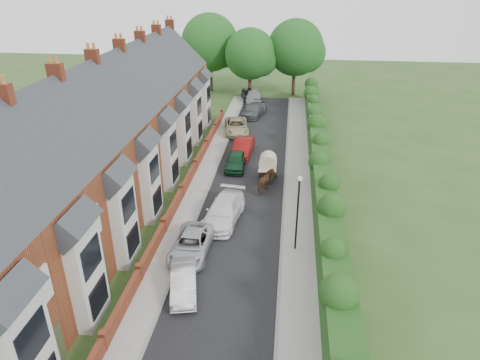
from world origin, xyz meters
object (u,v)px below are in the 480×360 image
object	(u,v)px
car_green	(236,161)
car_red	(243,147)
car_grey	(254,110)
car_beige	(236,126)
lamppost	(298,204)
horse	(266,182)
horse_cart	(268,165)
car_silver_a	(184,282)
car_black	(249,94)
car_white	(224,211)
car_silver_b	(191,245)

from	to	relation	value
car_green	car_red	xyz separation A→B (m)	(0.29, 3.09, 0.07)
car_red	car_grey	bearing A→B (deg)	93.35
car_beige	lamppost	bearing A→B (deg)	-83.40
horse	horse_cart	bearing A→B (deg)	-71.35
car_silver_a	car_black	bearing A→B (deg)	77.48
car_red	car_grey	xyz separation A→B (m)	(-0.03, 12.43, -0.05)
car_grey	car_white	bearing A→B (deg)	-75.88
car_white	car_green	world-z (taller)	car_white
car_grey	car_black	xyz separation A→B (m)	(-1.37, 7.07, 0.03)
car_red	car_black	size ratio (longest dim) A/B	1.06
car_silver_b	car_grey	world-z (taller)	car_grey
car_green	car_beige	bearing A→B (deg)	96.03
lamppost	car_grey	distance (m)	28.10
horse	car_green	bearing A→B (deg)	-37.10
car_silver_a	car_red	size ratio (longest dim) A/B	0.81
car_red	car_beige	xyz separation A→B (m)	(-1.40, 6.13, -0.05)
car_silver_b	car_black	world-z (taller)	car_black
car_beige	horse	size ratio (longest dim) A/B	2.58
lamppost	car_black	bearing A→B (deg)	100.48
car_beige	car_green	bearing A→B (deg)	-93.33
lamppost	car_green	world-z (taller)	lamppost
car_green	car_black	world-z (taller)	car_black
car_white	car_silver_a	bearing A→B (deg)	-90.71
horse	car_red	bearing A→B (deg)	-51.66
car_silver_a	car_black	distance (m)	39.20
car_white	car_beige	world-z (taller)	car_white
car_silver_a	horse_cart	distance (m)	15.00
horse	car_beige	bearing A→B (deg)	-54.69
car_grey	horse_cart	distance (m)	17.83
horse_cart	car_red	bearing A→B (deg)	117.12
car_silver_b	car_green	distance (m)	13.19
car_white	horse_cart	world-z (taller)	horse_cart
car_beige	car_white	bearing A→B (deg)	-95.79
lamppost	horse_cart	world-z (taller)	lamppost
car_red	horse_cart	xyz separation A→B (m)	(2.66, -5.18, 0.60)
lamppost	car_silver_a	world-z (taller)	lamppost
car_white	car_black	size ratio (longest dim) A/B	1.20
car_silver_b	car_white	size ratio (longest dim) A/B	0.89
car_green	horse_cart	distance (m)	3.68
car_green	horse	bearing A→B (deg)	-56.57
car_silver_b	car_white	distance (m)	4.37
car_silver_b	car_grey	distance (m)	28.70
car_silver_b	car_silver_a	bearing A→B (deg)	-83.04
car_red	car_beige	world-z (taller)	car_red
horse_cart	car_black	bearing A→B (deg)	99.33
lamppost	car_white	bearing A→B (deg)	149.04
lamppost	horse	world-z (taller)	lamppost
horse	car_silver_b	bearing A→B (deg)	83.95
car_silver_a	car_green	world-z (taller)	car_green
car_silver_b	horse_cart	xyz separation A→B (m)	(4.06, 11.05, 0.72)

